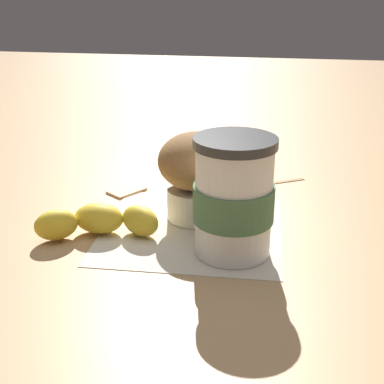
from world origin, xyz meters
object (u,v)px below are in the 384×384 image
(coffee_cup, at_px, (234,198))
(muffin, at_px, (198,172))
(sugar_packet, at_px, (127,189))
(banana, at_px, (99,221))

(coffee_cup, relative_size, muffin, 1.19)
(muffin, bearing_deg, sugar_packet, -31.76)
(banana, distance_m, sugar_packet, 0.14)
(coffee_cup, height_order, banana, coffee_cup)
(muffin, bearing_deg, banana, 33.42)
(coffee_cup, xyz_separation_m, banana, (0.16, -0.01, -0.05))
(coffee_cup, height_order, muffin, coffee_cup)
(coffee_cup, distance_m, banana, 0.17)
(sugar_packet, bearing_deg, coffee_cup, 137.36)
(coffee_cup, distance_m, muffin, 0.10)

